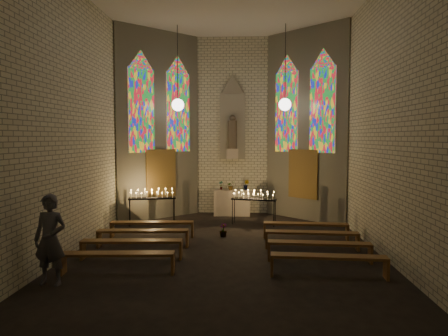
% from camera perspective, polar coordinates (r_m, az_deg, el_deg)
% --- Properties ---
extents(floor, '(12.00, 12.00, 0.00)m').
position_cam_1_polar(floor, '(11.88, 0.26, -10.82)').
color(floor, black).
rests_on(floor, ground).
extents(room, '(8.22, 12.43, 7.00)m').
position_cam_1_polar(room, '(14.87, 0.84, 6.61)').
color(room, beige).
rests_on(room, ground).
extents(altar, '(1.40, 0.60, 1.00)m').
position_cam_1_polar(altar, '(17.12, 1.06, -4.52)').
color(altar, '#BDAE9A').
rests_on(altar, ground).
extents(flower_vase_left, '(0.21, 0.18, 0.33)m').
position_cam_1_polar(flower_vase_left, '(17.14, -0.40, -2.27)').
color(flower_vase_left, '#4C723F').
rests_on(flower_vase_left, altar).
extents(flower_vase_center, '(0.38, 0.35, 0.33)m').
position_cam_1_polar(flower_vase_center, '(17.02, 0.90, -2.31)').
color(flower_vase_center, '#4C723F').
rests_on(flower_vase_center, altar).
extents(flower_vase_right, '(0.26, 0.24, 0.40)m').
position_cam_1_polar(flower_vase_right, '(17.05, 2.92, -2.20)').
color(flower_vase_right, '#4C723F').
rests_on(flower_vase_right, altar).
extents(aisle_flower_pot, '(0.30, 0.30, 0.41)m').
position_cam_1_polar(aisle_flower_pot, '(13.49, -0.10, -8.11)').
color(aisle_flower_pot, '#4C723F').
rests_on(aisle_flower_pot, ground).
extents(votive_stand_left, '(1.67, 0.74, 1.19)m').
position_cam_1_polar(votive_stand_left, '(15.37, -9.40, -3.59)').
color(votive_stand_left, black).
rests_on(votive_stand_left, ground).
extents(votive_stand_right, '(1.60, 0.72, 1.14)m').
position_cam_1_polar(votive_stand_right, '(15.20, 3.91, -3.78)').
color(votive_stand_right, black).
rests_on(votive_stand_right, ground).
extents(pew_left_0, '(2.52, 0.51, 0.48)m').
position_cam_1_polar(pew_left_0, '(13.59, -9.36, -7.28)').
color(pew_left_0, brown).
rests_on(pew_left_0, ground).
extents(pew_right_0, '(2.52, 0.51, 0.48)m').
position_cam_1_polar(pew_right_0, '(13.42, 10.61, -7.44)').
color(pew_right_0, brown).
rests_on(pew_right_0, ground).
extents(pew_left_1, '(2.52, 0.51, 0.48)m').
position_cam_1_polar(pew_left_1, '(12.44, -10.54, -8.35)').
color(pew_left_1, brown).
rests_on(pew_left_1, ground).
extents(pew_right_1, '(2.52, 0.51, 0.48)m').
position_cam_1_polar(pew_right_1, '(12.25, 11.39, -8.55)').
color(pew_right_1, brown).
rests_on(pew_right_1, ground).
extents(pew_left_2, '(2.52, 0.51, 0.48)m').
position_cam_1_polar(pew_left_2, '(11.31, -11.95, -9.62)').
color(pew_left_2, brown).
rests_on(pew_left_2, ground).
extents(pew_right_2, '(2.52, 0.51, 0.48)m').
position_cam_1_polar(pew_right_2, '(11.10, 12.33, -9.88)').
color(pew_right_2, brown).
rests_on(pew_right_2, ground).
extents(pew_left_3, '(2.52, 0.51, 0.48)m').
position_cam_1_polar(pew_left_3, '(10.19, -13.69, -11.17)').
color(pew_left_3, brown).
rests_on(pew_left_3, ground).
extents(pew_right_3, '(2.52, 0.51, 0.48)m').
position_cam_1_polar(pew_right_3, '(9.96, 13.49, -11.52)').
color(pew_right_3, brown).
rests_on(pew_right_3, ground).
extents(visitor, '(0.73, 0.52, 1.88)m').
position_cam_1_polar(visitor, '(9.76, -21.76, -8.69)').
color(visitor, '#44444D').
rests_on(visitor, ground).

